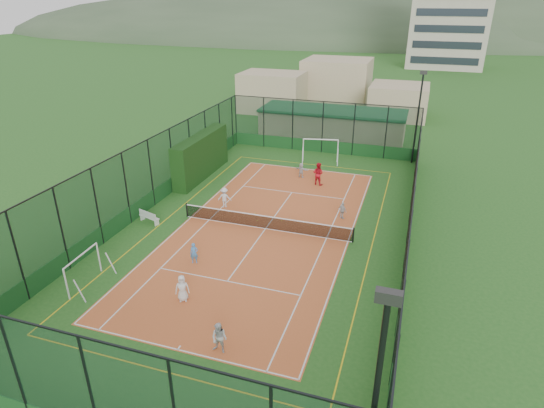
{
  "coord_description": "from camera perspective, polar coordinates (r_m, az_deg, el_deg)",
  "views": [
    {
      "loc": [
        8.72,
        -25.19,
        14.13
      ],
      "look_at": [
        -0.01,
        1.4,
        1.2
      ],
      "focal_mm": 30.0,
      "sensor_mm": 36.0,
      "label": 1
    }
  ],
  "objects": [
    {
      "name": "child_near_mid",
      "position": [
        26.59,
        -9.75,
        -6.09
      ],
      "size": [
        0.54,
        0.46,
        1.25
      ],
      "primitive_type": "imported",
      "rotation": [
        0.0,
        0.0,
        0.41
      ],
      "color": "#4585C6",
      "rests_on": "court_slab"
    },
    {
      "name": "ground",
      "position": [
        30.17,
        -0.81,
        -3.13
      ],
      "size": [
        300.0,
        300.0,
        0.0
      ],
      "primitive_type": "plane",
      "color": "#22571E",
      "rests_on": "ground"
    },
    {
      "name": "child_far_back",
      "position": [
        38.54,
        3.69,
        4.27
      ],
      "size": [
        1.24,
        0.65,
        1.27
      ],
      "primitive_type": "imported",
      "rotation": [
        0.0,
        0.0,
        2.9
      ],
      "color": "silver",
      "rests_on": "court_slab"
    },
    {
      "name": "child_far_right",
      "position": [
        31.62,
        8.83,
        -0.81
      ],
      "size": [
        0.75,
        0.65,
        1.22
      ],
      "primitive_type": "imported",
      "rotation": [
        0.0,
        0.0,
        2.54
      ],
      "color": "silver",
      "rests_on": "court_slab"
    },
    {
      "name": "court_slab",
      "position": [
        30.17,
        -0.81,
        -3.13
      ],
      "size": [
        11.17,
        23.97,
        0.01
      ],
      "primitive_type": "cube",
      "color": "#B65728",
      "rests_on": "ground"
    },
    {
      "name": "floodlight_ne",
      "position": [
        42.97,
        17.78,
        10.17
      ],
      "size": [
        0.6,
        0.26,
        8.25
      ],
      "primitive_type": null,
      "color": "black",
      "rests_on": "ground"
    },
    {
      "name": "tennis_balls",
      "position": [
        31.49,
        -0.93,
        -1.78
      ],
      "size": [
        2.19,
        1.1,
        0.07
      ],
      "color": "#CCE033",
      "rests_on": "court_slab"
    },
    {
      "name": "perimeter_fence",
      "position": [
        29.08,
        -0.84,
        1.22
      ],
      "size": [
        18.12,
        34.12,
        5.0
      ],
      "primitive_type": null,
      "color": "#103120",
      "rests_on": "ground"
    },
    {
      "name": "child_near_left",
      "position": [
        23.61,
        -11.2,
        -10.32
      ],
      "size": [
        0.84,
        0.72,
        1.44
      ],
      "primitive_type": "imported",
      "rotation": [
        0.0,
        0.0,
        0.45
      ],
      "color": "white",
      "rests_on": "court_slab"
    },
    {
      "name": "child_near_right",
      "position": [
        20.41,
        -6.62,
        -16.38
      ],
      "size": [
        0.76,
        0.61,
        1.48
      ],
      "primitive_type": "imported",
      "rotation": [
        0.0,
        0.0,
        -0.07
      ],
      "color": "silver",
      "rests_on": "court_slab"
    },
    {
      "name": "tennis_net",
      "position": [
        29.92,
        -0.82,
        -2.24
      ],
      "size": [
        11.67,
        0.12,
        1.06
      ],
      "primitive_type": null,
      "color": "black",
      "rests_on": "ground"
    },
    {
      "name": "hedge_left",
      "position": [
        38.89,
        -8.87,
        5.98
      ],
      "size": [
        1.22,
        8.13,
        3.56
      ],
      "primitive_type": "cube",
      "color": "black",
      "rests_on": "ground"
    },
    {
      "name": "white_bench",
      "position": [
        31.88,
        -15.16,
        -1.52
      ],
      "size": [
        1.7,
        0.92,
        0.92
      ],
      "primitive_type": null,
      "rotation": [
        0.0,
        0.0,
        -0.3
      ],
      "color": "white",
      "rests_on": "ground"
    },
    {
      "name": "futsal_goal_near",
      "position": [
        26.2,
        -22.58,
        -7.67
      ],
      "size": [
        2.82,
        0.93,
        1.8
      ],
      "primitive_type": null,
      "rotation": [
        0.0,
        0.0,
        1.62
      ],
      "color": "white",
      "rests_on": "ground"
    },
    {
      "name": "coach",
      "position": [
        37.05,
        5.8,
        3.82
      ],
      "size": [
        1.06,
        0.91,
        1.87
      ],
      "primitive_type": "imported",
      "rotation": [
        0.0,
        0.0,
        2.89
      ],
      "color": "red",
      "rests_on": "court_slab"
    },
    {
      "name": "child_far_left",
      "position": [
        33.09,
        -5.98,
        0.83
      ],
      "size": [
        1.07,
        0.75,
        1.51
      ],
      "primitive_type": "imported",
      "rotation": [
        0.0,
        0.0,
        3.36
      ],
      "color": "silver",
      "rests_on": "court_slab"
    },
    {
      "name": "clubhouse",
      "position": [
        49.6,
        7.56,
        9.93
      ],
      "size": [
        15.2,
        7.2,
        3.15
      ],
      "primitive_type": null,
      "color": "tan",
      "rests_on": "ground"
    },
    {
      "name": "futsal_goal_far",
      "position": [
        42.38,
        6.08,
        6.69
      ],
      "size": [
        3.4,
        1.62,
        2.11
      ],
      "primitive_type": null,
      "rotation": [
        0.0,
        0.0,
        0.21
      ],
      "color": "white",
      "rests_on": "ground"
    },
    {
      "name": "distant_hills",
      "position": [
        175.97,
        16.2,
        19.29
      ],
      "size": [
        200.0,
        60.0,
        24.0
      ],
      "primitive_type": null,
      "color": "#384C33",
      "rests_on": "ground"
    }
  ]
}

